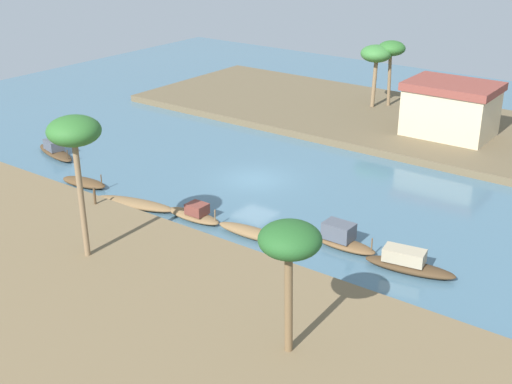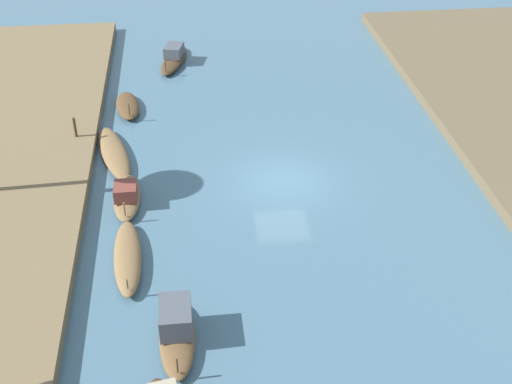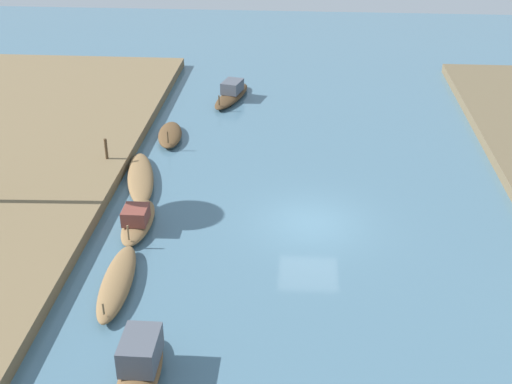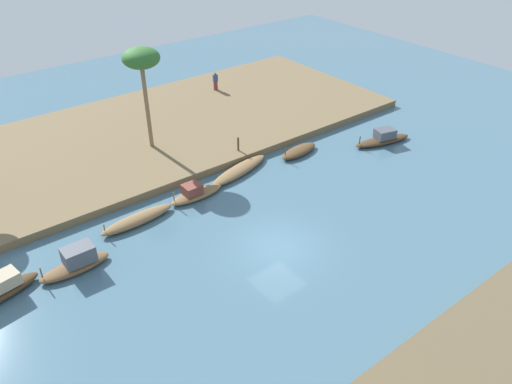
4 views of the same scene
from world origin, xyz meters
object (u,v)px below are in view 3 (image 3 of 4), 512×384
at_px(sampan_with_tall_canopy, 138,220).
at_px(sampan_with_red_awning, 232,93).
at_px(sampan_upstream_small, 170,135).
at_px(mooring_post, 106,149).
at_px(sampan_foreground, 140,365).
at_px(sampan_near_left_bank, 117,282).
at_px(sampan_midstream, 140,178).

bearing_deg(sampan_with_tall_canopy, sampan_with_red_awning, 171.16).
xyz_separation_m(sampan_upstream_small, sampan_with_red_awning, (-6.11, 2.58, 0.14)).
height_order(sampan_with_tall_canopy, mooring_post, mooring_post).
relative_size(sampan_foreground, sampan_with_tall_canopy, 1.00).
bearing_deg(mooring_post, sampan_near_left_bank, 17.04).
distance_m(sampan_midstream, mooring_post, 2.39).
distance_m(sampan_upstream_small, mooring_post, 4.43).
distance_m(sampan_foreground, sampan_with_tall_canopy, 8.61).
bearing_deg(mooring_post, sampan_midstream, 55.63).
height_order(sampan_midstream, mooring_post, mooring_post).
distance_m(sampan_with_tall_canopy, sampan_midstream, 4.06).
bearing_deg(sampan_foreground, sampan_upstream_small, -172.28).
bearing_deg(sampan_upstream_small, sampan_with_tall_canopy, -5.10).
bearing_deg(sampan_near_left_bank, sampan_foreground, 19.65).
distance_m(sampan_foreground, sampan_upstream_small, 17.50).
distance_m(sampan_near_left_bank, mooring_post, 9.79).
bearing_deg(sampan_with_red_awning, sampan_near_left_bank, 8.13).
bearing_deg(mooring_post, sampan_with_red_awning, 153.71).
relative_size(sampan_midstream, mooring_post, 5.32).
height_order(sampan_upstream_small, sampan_near_left_bank, sampan_upstream_small).
xyz_separation_m(sampan_with_tall_canopy, mooring_post, (-5.25, -2.65, 0.69)).
bearing_deg(sampan_foreground, sampan_near_left_bank, -157.28).
bearing_deg(sampan_midstream, sampan_near_left_bank, -6.57).
bearing_deg(sampan_midstream, sampan_with_tall_canopy, -2.39).
xyz_separation_m(sampan_midstream, sampan_near_left_bank, (8.07, 1.01, 0.02)).
distance_m(sampan_with_red_awning, sampan_near_left_bank, 19.26).
bearing_deg(sampan_near_left_bank, sampan_with_tall_canopy, 179.76).
distance_m(sampan_with_red_awning, sampan_midstream, 11.49).
bearing_deg(sampan_foreground, sampan_with_tall_canopy, -166.58).
bearing_deg(mooring_post, sampan_with_tall_canopy, 26.77).
bearing_deg(sampan_near_left_bank, mooring_post, -166.17).
relative_size(sampan_upstream_small, mooring_post, 3.45).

